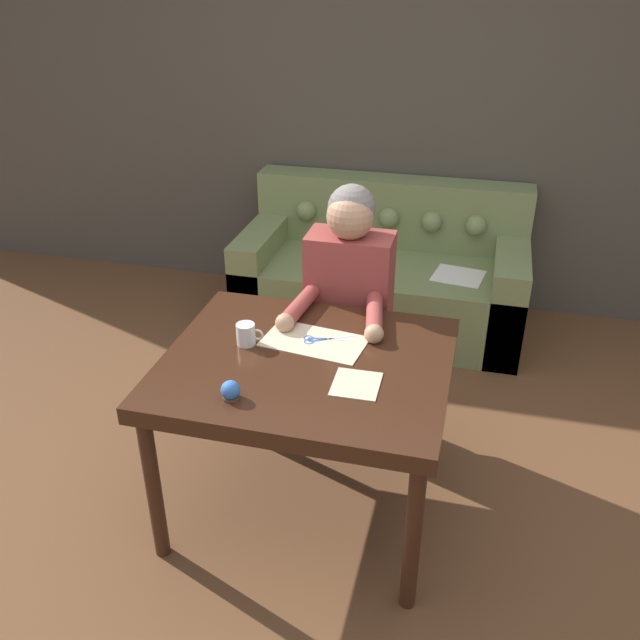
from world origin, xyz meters
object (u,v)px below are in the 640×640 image
(person, at_px, (348,312))
(mug, at_px, (246,334))
(scissors, at_px, (321,340))
(dining_table, at_px, (307,376))
(pin_cushion, at_px, (231,391))
(couch, at_px, (383,276))

(person, bearing_deg, mug, -118.04)
(scissors, bearing_deg, mug, -160.10)
(dining_table, relative_size, mug, 9.84)
(scissors, xyz_separation_m, pin_cushion, (-0.21, -0.47, 0.03))
(couch, distance_m, pin_cushion, 2.13)
(mug, relative_size, pin_cushion, 1.58)
(couch, height_order, person, person)
(couch, xyz_separation_m, person, (0.01, -1.14, 0.33))
(couch, xyz_separation_m, scissors, (-0.00, -1.60, 0.44))
(dining_table, distance_m, couch, 1.79)
(dining_table, xyz_separation_m, mug, (-0.26, 0.05, 0.12))
(scissors, bearing_deg, pin_cushion, -113.61)
(pin_cushion, bearing_deg, couch, 84.16)
(couch, bearing_deg, person, -89.29)
(couch, bearing_deg, mug, -99.55)
(scissors, relative_size, mug, 1.97)
(scissors, height_order, mug, mug)
(mug, bearing_deg, person, 61.96)
(couch, relative_size, mug, 15.48)
(couch, height_order, mug, couch)
(dining_table, height_order, person, person)
(mug, bearing_deg, pin_cushion, -78.73)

